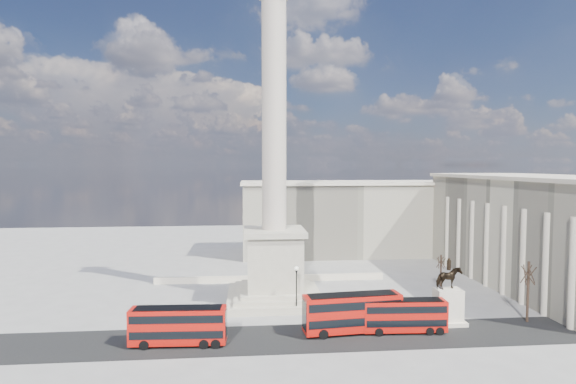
% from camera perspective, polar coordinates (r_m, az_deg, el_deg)
% --- Properties ---
extents(ground, '(180.00, 180.00, 0.00)m').
position_cam_1_polar(ground, '(64.73, -1.47, -14.88)').
color(ground, gray).
rests_on(ground, ground).
extents(asphalt_road, '(120.00, 9.00, 0.01)m').
position_cam_1_polar(asphalt_road, '(55.91, 4.59, -17.90)').
color(asphalt_road, black).
rests_on(asphalt_road, ground).
extents(nelsons_column, '(14.00, 14.00, 49.85)m').
position_cam_1_polar(nelsons_column, '(66.86, -1.76, -2.94)').
color(nelsons_column, '#BCB49D').
rests_on(nelsons_column, ground).
extents(balustrade_wall, '(40.00, 0.60, 1.10)m').
position_cam_1_polar(balustrade_wall, '(79.92, -2.20, -10.90)').
color(balustrade_wall, beige).
rests_on(balustrade_wall, ground).
extents(building_east, '(19.00, 46.00, 18.60)m').
position_cam_1_polar(building_east, '(87.14, 29.16, -4.27)').
color(building_east, beige).
rests_on(building_east, ground).
extents(building_northeast, '(51.00, 17.00, 16.60)m').
position_cam_1_polar(building_northeast, '(104.79, 8.12, -3.18)').
color(building_northeast, beige).
rests_on(building_northeast, ground).
extents(red_bus_a, '(10.82, 2.97, 4.35)m').
position_cam_1_polar(red_bus_a, '(54.14, -13.67, -16.15)').
color(red_bus_a, '#B81009').
rests_on(red_bus_a, ground).
extents(red_bus_b, '(10.15, 2.81, 4.08)m').
position_cam_1_polar(red_bus_b, '(58.18, 14.59, -14.91)').
color(red_bus_b, '#B81009').
rests_on(red_bus_b, ground).
extents(red_bus_c, '(12.06, 3.85, 4.81)m').
position_cam_1_polar(red_bus_c, '(56.68, 8.23, -14.92)').
color(red_bus_c, '#B81009').
rests_on(red_bus_c, ground).
extents(victorian_lamp, '(0.56, 0.56, 6.50)m').
position_cam_1_polar(victorian_lamp, '(62.77, 1.08, -11.81)').
color(victorian_lamp, black).
rests_on(victorian_lamp, ground).
extents(equestrian_statue, '(4.12, 3.09, 8.56)m').
position_cam_1_polar(equestrian_statue, '(62.47, 19.66, -12.89)').
color(equestrian_statue, beige).
rests_on(equestrian_statue, ground).
extents(bare_tree_near, '(1.90, 1.90, 8.32)m').
position_cam_1_polar(bare_tree_near, '(66.53, 28.24, -8.94)').
color(bare_tree_near, '#332319').
rests_on(bare_tree_near, ground).
extents(bare_tree_mid, '(1.62, 1.62, 6.14)m').
position_cam_1_polar(bare_tree_mid, '(77.46, 18.86, -8.29)').
color(bare_tree_mid, '#332319').
rests_on(bare_tree_mid, ground).
extents(bare_tree_far, '(1.71, 1.71, 6.99)m').
position_cam_1_polar(bare_tree_far, '(91.21, 23.75, -6.22)').
color(bare_tree_far, '#332319').
rests_on(bare_tree_far, ground).
extents(pedestrian_walking, '(0.66, 0.46, 1.70)m').
position_cam_1_polar(pedestrian_walking, '(64.75, 8.95, -14.12)').
color(pedestrian_walking, '#232929').
rests_on(pedestrian_walking, ground).
extents(pedestrian_standing, '(0.92, 0.77, 1.69)m').
position_cam_1_polar(pedestrian_standing, '(62.84, 18.01, -14.81)').
color(pedestrian_standing, '#232929').
rests_on(pedestrian_standing, ground).
extents(pedestrian_crossing, '(0.72, 1.10, 1.75)m').
position_cam_1_polar(pedestrian_crossing, '(66.37, 8.77, -13.66)').
color(pedestrian_crossing, '#232929').
rests_on(pedestrian_crossing, ground).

